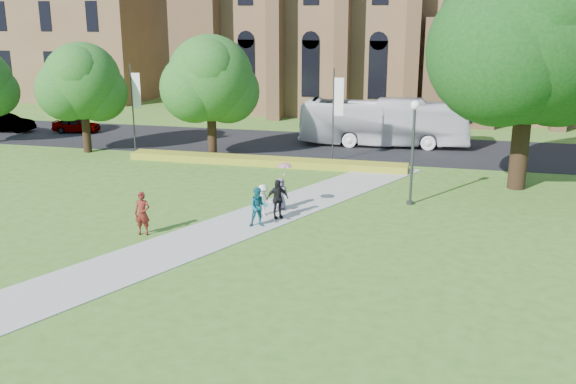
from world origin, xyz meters
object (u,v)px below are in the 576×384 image
(tour_coach, at_px, (383,122))
(car_1, at_px, (6,123))
(car_0, at_px, (76,125))
(streetlamp, at_px, (413,140))
(pedestrian_0, at_px, (142,213))
(large_tree, at_px, (531,32))

(tour_coach, xyz_separation_m, car_1, (-30.25, -1.61, -0.96))
(car_0, bearing_deg, car_1, 91.76)
(streetlamp, xyz_separation_m, pedestrian_0, (-11.00, -7.47, -2.31))
(car_0, xyz_separation_m, car_1, (-5.71, -1.04, 0.09))
(streetlamp, relative_size, pedestrian_0, 2.78)
(car_0, bearing_deg, tour_coach, -97.24)
(large_tree, height_order, tour_coach, large_tree)
(pedestrian_0, bearing_deg, large_tree, 30.33)
(streetlamp, relative_size, car_1, 1.20)
(car_0, bearing_deg, streetlamp, -125.76)
(streetlamp, bearing_deg, car_1, 158.52)
(car_0, bearing_deg, large_tree, -114.78)
(large_tree, xyz_separation_m, tour_coach, (-8.32, 10.12, -6.66))
(pedestrian_0, bearing_deg, car_0, 121.62)
(large_tree, bearing_deg, streetlamp, -140.71)
(streetlamp, height_order, tour_coach, streetlamp)
(tour_coach, xyz_separation_m, car_0, (-24.54, -0.57, -1.05))
(car_1, relative_size, pedestrian_0, 2.33)
(car_1, bearing_deg, tour_coach, -94.97)
(large_tree, bearing_deg, pedestrian_0, -144.05)
(streetlamp, xyz_separation_m, large_tree, (5.50, 4.50, 5.07))
(large_tree, bearing_deg, car_0, 163.79)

